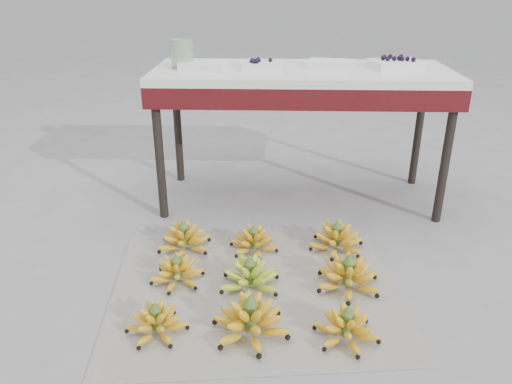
{
  "coord_description": "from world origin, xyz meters",
  "views": [
    {
      "loc": [
        -0.05,
        -1.85,
        1.29
      ],
      "look_at": [
        -0.13,
        0.36,
        0.31
      ],
      "focal_mm": 35.0,
      "sensor_mm": 36.0,
      "label": 1
    }
  ],
  "objects_px": {
    "tray_left": "(262,65)",
    "glass_jar": "(182,54)",
    "bunch_front_center": "(250,321)",
    "tray_right": "(330,64)",
    "bunch_mid_center": "(250,277)",
    "tray_far_right": "(396,64)",
    "bunch_back_left": "(184,239)",
    "newspaper_mat": "(255,289)",
    "bunch_back_right": "(336,239)",
    "bunch_back_center": "(254,242)",
    "bunch_front_left": "(157,323)",
    "bunch_mid_left": "(177,272)",
    "bunch_front_right": "(347,327)",
    "vendor_table": "(301,85)",
    "bunch_mid_right": "(348,276)",
    "tray_far_left": "(205,65)"
  },
  "relations": [
    {
      "from": "bunch_front_left",
      "to": "bunch_back_right",
      "type": "xyz_separation_m",
      "value": [
        0.76,
        0.66,
        0.01
      ]
    },
    {
      "from": "bunch_back_left",
      "to": "tray_left",
      "type": "relative_size",
      "value": 1.45
    },
    {
      "from": "bunch_front_left",
      "to": "tray_right",
      "type": "height_order",
      "value": "tray_right"
    },
    {
      "from": "newspaper_mat",
      "to": "bunch_mid_right",
      "type": "relative_size",
      "value": 3.31
    },
    {
      "from": "bunch_back_left",
      "to": "tray_far_right",
      "type": "xyz_separation_m",
      "value": [
        1.12,
        0.68,
        0.76
      ]
    },
    {
      "from": "vendor_table",
      "to": "glass_jar",
      "type": "xyz_separation_m",
      "value": [
        -0.66,
        -0.0,
        0.17
      ]
    },
    {
      "from": "tray_far_right",
      "to": "glass_jar",
      "type": "relative_size",
      "value": 2.05
    },
    {
      "from": "glass_jar",
      "to": "bunch_mid_right",
      "type": "bearing_deg",
      "value": -48.44
    },
    {
      "from": "bunch_front_right",
      "to": "bunch_back_center",
      "type": "height_order",
      "value": "bunch_front_right"
    },
    {
      "from": "bunch_front_center",
      "to": "bunch_mid_center",
      "type": "bearing_deg",
      "value": 110.47
    },
    {
      "from": "bunch_front_center",
      "to": "bunch_front_left",
      "type": "bearing_deg",
      "value": -161.68
    },
    {
      "from": "newspaper_mat",
      "to": "tray_far_right",
      "type": "relative_size",
      "value": 3.97
    },
    {
      "from": "bunch_front_center",
      "to": "tray_right",
      "type": "xyz_separation_m",
      "value": [
        0.39,
        1.32,
        0.74
      ]
    },
    {
      "from": "bunch_front_center",
      "to": "glass_jar",
      "type": "height_order",
      "value": "glass_jar"
    },
    {
      "from": "bunch_front_center",
      "to": "bunch_front_right",
      "type": "bearing_deg",
      "value": 15.4
    },
    {
      "from": "bunch_mid_left",
      "to": "bunch_back_center",
      "type": "height_order",
      "value": "same"
    },
    {
      "from": "bunch_front_right",
      "to": "bunch_mid_right",
      "type": "distance_m",
      "value": 0.34
    },
    {
      "from": "bunch_front_right",
      "to": "bunch_mid_right",
      "type": "xyz_separation_m",
      "value": [
        0.05,
        0.34,
        0.01
      ]
    },
    {
      "from": "bunch_front_left",
      "to": "bunch_front_center",
      "type": "distance_m",
      "value": 0.36
    },
    {
      "from": "newspaper_mat",
      "to": "vendor_table",
      "type": "xyz_separation_m",
      "value": [
        0.22,
        0.98,
        0.7
      ]
    },
    {
      "from": "bunch_back_left",
      "to": "newspaper_mat",
      "type": "bearing_deg",
      "value": -56.35
    },
    {
      "from": "vendor_table",
      "to": "bunch_back_right",
      "type": "bearing_deg",
      "value": -74.69
    },
    {
      "from": "bunch_front_left",
      "to": "tray_far_left",
      "type": "bearing_deg",
      "value": 96.14
    },
    {
      "from": "tray_far_left",
      "to": "newspaper_mat",
      "type": "bearing_deg",
      "value": -71.81
    },
    {
      "from": "newspaper_mat",
      "to": "tray_right",
      "type": "xyz_separation_m",
      "value": [
        0.38,
        1.02,
        0.81
      ]
    },
    {
      "from": "bunch_back_left",
      "to": "bunch_back_center",
      "type": "height_order",
      "value": "bunch_back_left"
    },
    {
      "from": "bunch_front_left",
      "to": "bunch_front_right",
      "type": "height_order",
      "value": "bunch_front_right"
    },
    {
      "from": "bunch_front_center",
      "to": "bunch_back_center",
      "type": "xyz_separation_m",
      "value": [
        -0.01,
        0.63,
        -0.01
      ]
    },
    {
      "from": "newspaper_mat",
      "to": "glass_jar",
      "type": "relative_size",
      "value": 8.14
    },
    {
      "from": "newspaper_mat",
      "to": "bunch_back_right",
      "type": "xyz_separation_m",
      "value": [
        0.39,
        0.35,
        0.06
      ]
    },
    {
      "from": "vendor_table",
      "to": "tray_far_left",
      "type": "bearing_deg",
      "value": -176.26
    },
    {
      "from": "bunch_mid_center",
      "to": "bunch_back_left",
      "type": "xyz_separation_m",
      "value": [
        -0.34,
        0.33,
        -0.0
      ]
    },
    {
      "from": "vendor_table",
      "to": "tray_far_left",
      "type": "distance_m",
      "value": 0.55
    },
    {
      "from": "tray_far_right",
      "to": "bunch_front_center",
      "type": "bearing_deg",
      "value": -119.89
    },
    {
      "from": "newspaper_mat",
      "to": "bunch_back_center",
      "type": "height_order",
      "value": "bunch_back_center"
    },
    {
      "from": "bunch_mid_center",
      "to": "tray_far_right",
      "type": "xyz_separation_m",
      "value": [
        0.77,
        1.01,
        0.76
      ]
    },
    {
      "from": "tray_right",
      "to": "glass_jar",
      "type": "height_order",
      "value": "glass_jar"
    },
    {
      "from": "tray_far_right",
      "to": "bunch_back_center",
      "type": "bearing_deg",
      "value": -138.43
    },
    {
      "from": "bunch_mid_left",
      "to": "bunch_mid_center",
      "type": "height_order",
      "value": "bunch_mid_center"
    },
    {
      "from": "tray_far_left",
      "to": "tray_left",
      "type": "xyz_separation_m",
      "value": [
        0.31,
        0.02,
        -0.0
      ]
    },
    {
      "from": "tray_far_right",
      "to": "tray_right",
      "type": "bearing_deg",
      "value": 178.32
    },
    {
      "from": "tray_left",
      "to": "glass_jar",
      "type": "relative_size",
      "value": 1.48
    },
    {
      "from": "bunch_front_right",
      "to": "tray_far_right",
      "type": "height_order",
      "value": "tray_far_right"
    },
    {
      "from": "bunch_front_left",
      "to": "bunch_front_center",
      "type": "xyz_separation_m",
      "value": [
        0.36,
        0.01,
        0.01
      ]
    },
    {
      "from": "bunch_front_center",
      "to": "tray_far_right",
      "type": "relative_size",
      "value": 1.2
    },
    {
      "from": "bunch_front_right",
      "to": "tray_far_right",
      "type": "bearing_deg",
      "value": 56.97
    },
    {
      "from": "bunch_front_left",
      "to": "bunch_mid_left",
      "type": "bearing_deg",
      "value": 96.2
    },
    {
      "from": "bunch_mid_center",
      "to": "tray_far_right",
      "type": "bearing_deg",
      "value": 52.46
    },
    {
      "from": "bunch_mid_center",
      "to": "bunch_back_left",
      "type": "bearing_deg",
      "value": 136.52
    },
    {
      "from": "glass_jar",
      "to": "tray_far_right",
      "type": "bearing_deg",
      "value": 1.44
    }
  ]
}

